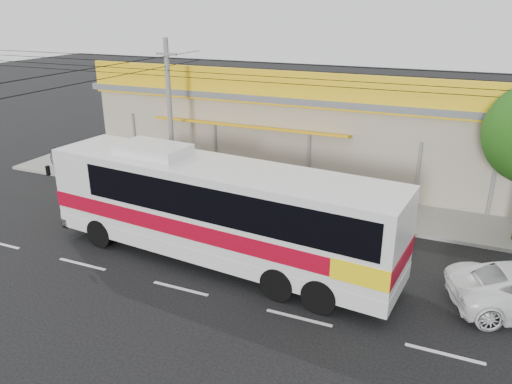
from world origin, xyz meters
TOP-DOWN VIEW (x-y plane):
  - ground at (0.00, 0.00)m, footprint 120.00×120.00m
  - sidewalk at (0.00, 6.00)m, footprint 30.00×3.20m
  - lane_markings at (0.00, -2.50)m, footprint 50.00×0.12m
  - storefront_building at (-0.01, 11.54)m, footprint 22.60×9.20m
  - coach_bus at (0.45, -0.37)m, footprint 12.92×3.93m
  - motorbike_red at (-11.83, 6.07)m, footprint 1.73×0.75m
  - motorbike_dark at (-12.32, 5.20)m, footprint 2.04×1.14m
  - utility_pole at (-5.19, 5.40)m, footprint 34.00×14.00m

SIDE VIEW (x-z plane):
  - ground at x=0.00m, z-range 0.00..0.00m
  - lane_markings at x=0.00m, z-range -0.01..0.01m
  - sidewalk at x=0.00m, z-range 0.00..0.15m
  - motorbike_red at x=-11.83m, z-range 0.15..1.03m
  - motorbike_dark at x=-12.32m, z-range 0.15..1.33m
  - coach_bus at x=0.45m, z-range 0.14..4.06m
  - storefront_building at x=-0.01m, z-range -0.55..5.15m
  - utility_pole at x=-5.19m, z-range 2.32..9.46m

